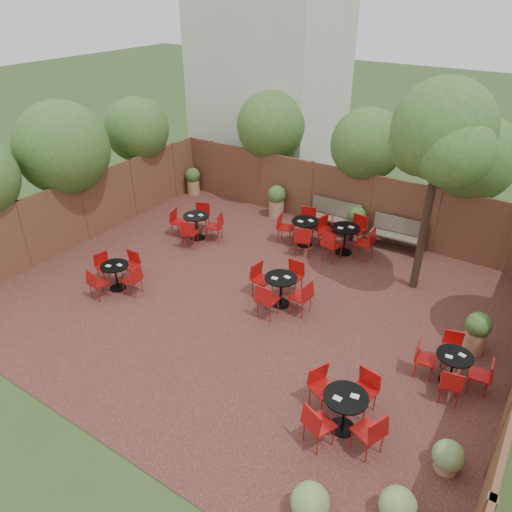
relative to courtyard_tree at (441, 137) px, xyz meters
The scene contains 12 objects.
ground 5.85m from the courtyard_tree, 138.11° to the right, with size 80.00×80.00×0.00m, color #354F23.
courtyard_paving 5.84m from the courtyard_tree, 138.11° to the right, with size 12.00×10.00×0.02m, color #3A1A17.
fence_back 4.86m from the courtyard_tree, 146.37° to the left, with size 12.00×0.08×2.00m, color brown.
fence_left 10.09m from the courtyard_tree, 162.67° to the right, with size 0.08×10.00×2.00m, color brown.
neighbour_building 9.25m from the courtyard_tree, 146.33° to the left, with size 5.00×4.00×8.00m, color beige.
overhang_foliage 4.63m from the courtyard_tree, behind, with size 15.74×10.58×2.68m.
courtyard_tree is the anchor object (origin of this frame).
park_bench_left 4.98m from the courtyard_tree, 150.81° to the left, with size 1.63×0.56×1.00m.
park_bench_right 4.03m from the courtyard_tree, 121.90° to the left, with size 1.56×0.59×0.94m.
bistro_tables 4.85m from the courtyard_tree, 145.03° to the right, with size 9.69×7.60×0.95m.
planters 5.23m from the courtyard_tree, 166.50° to the left, with size 11.27×4.17×1.09m.
low_shrubs 7.42m from the courtyard_tree, 76.89° to the right, with size 2.04×2.52×0.64m.
Camera 1 is at (5.63, -8.25, 7.04)m, focal length 33.98 mm.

